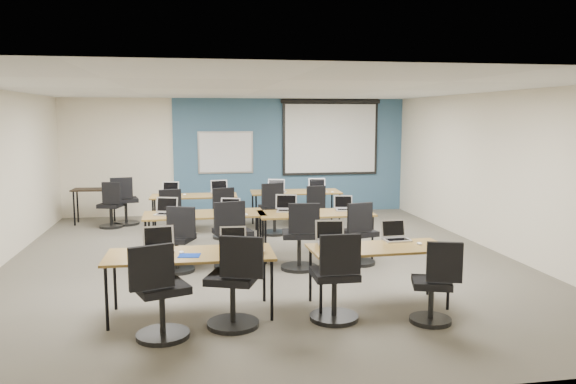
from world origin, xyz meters
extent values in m
cube|color=#6B6354|center=(0.00, 0.00, 0.00)|extent=(8.00, 9.00, 0.02)
cube|color=white|center=(0.00, 0.00, 2.70)|extent=(8.00, 9.00, 0.02)
cube|color=beige|center=(0.00, 4.50, 1.35)|extent=(8.00, 0.04, 2.70)
cube|color=beige|center=(0.00, -4.50, 1.35)|extent=(8.00, 0.04, 2.70)
cube|color=beige|center=(4.00, 0.00, 1.35)|extent=(0.04, 9.00, 2.70)
cube|color=#3D5977|center=(1.25, 4.47, 1.35)|extent=(5.50, 0.04, 2.70)
cube|color=#BDBDBD|center=(-0.30, 4.43, 1.45)|extent=(1.28, 0.02, 0.98)
cube|color=white|center=(-0.30, 4.42, 1.45)|extent=(1.20, 0.02, 0.90)
cube|color=black|center=(2.20, 4.41, 1.80)|extent=(2.32, 0.03, 1.82)
cube|color=white|center=(2.20, 4.40, 1.76)|extent=(2.20, 0.02, 1.62)
cylinder|color=black|center=(2.20, 4.40, 2.64)|extent=(2.40, 0.10, 0.10)
cube|color=#A5612F|center=(-1.12, -2.30, 0.71)|extent=(1.91, 0.79, 0.03)
cylinder|color=black|center=(-2.01, -2.64, 0.35)|extent=(0.04, 0.04, 0.70)
cylinder|color=black|center=(-0.22, -2.64, 0.35)|extent=(0.04, 0.04, 0.70)
cylinder|color=black|center=(-2.01, -1.96, 0.35)|extent=(0.04, 0.04, 0.70)
cylinder|color=black|center=(-0.22, -1.96, 0.35)|extent=(0.04, 0.04, 0.70)
cube|color=#9A633F|center=(1.12, -2.35, 0.71)|extent=(1.67, 0.70, 0.03)
cylinder|color=black|center=(0.34, -2.64, 0.35)|extent=(0.04, 0.04, 0.70)
cylinder|color=black|center=(1.89, -2.64, 0.35)|extent=(0.04, 0.04, 0.70)
cylinder|color=black|center=(0.34, -2.06, 0.35)|extent=(0.04, 0.04, 0.70)
cylinder|color=black|center=(1.89, -2.06, 0.35)|extent=(0.04, 0.04, 0.70)
cube|color=brown|center=(-0.90, 0.37, 0.71)|extent=(1.93, 0.81, 0.03)
cylinder|color=black|center=(-1.80, 0.03, 0.35)|extent=(0.04, 0.04, 0.70)
cylinder|color=black|center=(0.01, 0.03, 0.35)|extent=(0.04, 0.04, 0.70)
cylinder|color=black|center=(-1.80, 0.71, 0.35)|extent=(0.04, 0.04, 0.70)
cylinder|color=black|center=(0.01, 0.71, 0.35)|extent=(0.04, 0.04, 0.70)
cube|color=brown|center=(0.89, 0.14, 0.71)|extent=(1.86, 0.77, 0.03)
cylinder|color=black|center=(0.03, -0.18, 0.35)|extent=(0.04, 0.04, 0.70)
cylinder|color=black|center=(1.76, -0.18, 0.35)|extent=(0.04, 0.04, 0.70)
cylinder|color=black|center=(0.03, 0.47, 0.35)|extent=(0.04, 0.04, 0.70)
cylinder|color=black|center=(1.76, 0.47, 0.35)|extent=(0.04, 0.04, 0.70)
cube|color=#9D6430|center=(-1.05, 2.52, 0.71)|extent=(1.69, 0.71, 0.03)
cylinder|color=black|center=(-1.84, 2.23, 0.35)|extent=(0.04, 0.04, 0.70)
cylinder|color=black|center=(-0.27, 2.23, 0.35)|extent=(0.04, 0.04, 0.70)
cylinder|color=black|center=(-1.84, 2.82, 0.35)|extent=(0.04, 0.04, 0.70)
cylinder|color=black|center=(-0.27, 2.82, 0.35)|extent=(0.04, 0.04, 0.70)
cube|color=#9C6029|center=(1.05, 2.77, 0.71)|extent=(1.86, 0.77, 0.03)
cylinder|color=black|center=(0.18, 2.44, 0.35)|extent=(0.04, 0.04, 0.70)
cylinder|color=black|center=(1.92, 2.44, 0.35)|extent=(0.04, 0.04, 0.70)
cylinder|color=black|center=(0.18, 3.09, 0.35)|extent=(0.04, 0.04, 0.70)
cylinder|color=black|center=(1.92, 3.09, 0.35)|extent=(0.04, 0.04, 0.70)
cube|color=#B0B0BD|center=(-1.49, -2.13, 0.74)|extent=(0.36, 0.26, 0.02)
cube|color=black|center=(-1.49, -2.15, 0.75)|extent=(0.31, 0.15, 0.00)
cube|color=#B0B0BD|center=(-1.49, -1.99, 0.88)|extent=(0.36, 0.07, 0.25)
cube|color=black|center=(-1.49, -2.00, 0.88)|extent=(0.32, 0.05, 0.20)
ellipsoid|color=white|center=(-1.22, -2.28, 0.74)|extent=(0.08, 0.11, 0.03)
cylinder|color=black|center=(-1.41, -2.93, 0.03)|extent=(0.56, 0.56, 0.05)
cylinder|color=black|center=(-1.41, -2.93, 0.25)|extent=(0.06, 0.06, 0.49)
cube|color=black|center=(-1.41, -2.93, 0.53)|extent=(0.49, 0.49, 0.08)
cube|color=black|center=(-1.49, -3.14, 0.81)|extent=(0.45, 0.06, 0.44)
cube|color=#ACACAC|center=(-0.61, -2.14, 0.74)|extent=(0.32, 0.23, 0.02)
cube|color=black|center=(-0.61, -2.16, 0.75)|extent=(0.27, 0.13, 0.00)
cube|color=#ACACAC|center=(-0.61, -2.01, 0.86)|extent=(0.32, 0.06, 0.22)
cube|color=black|center=(-0.61, -2.02, 0.86)|extent=(0.28, 0.04, 0.18)
ellipsoid|color=white|center=(-0.30, -2.35, 0.74)|extent=(0.08, 0.10, 0.03)
cylinder|color=black|center=(-0.67, -2.74, 0.03)|extent=(0.57, 0.57, 0.05)
cylinder|color=black|center=(-0.67, -2.74, 0.25)|extent=(0.06, 0.06, 0.51)
cube|color=black|center=(-0.67, -2.74, 0.55)|extent=(0.51, 0.51, 0.08)
cube|color=black|center=(-0.59, -2.95, 0.83)|extent=(0.46, 0.06, 0.44)
cube|color=#A2A2AC|center=(0.61, -2.10, 0.74)|extent=(0.36, 0.26, 0.02)
cube|color=black|center=(0.61, -2.12, 0.75)|extent=(0.31, 0.15, 0.00)
cube|color=#A2A2AC|center=(0.61, -1.96, 0.88)|extent=(0.36, 0.07, 0.25)
cube|color=black|center=(0.61, -1.97, 0.88)|extent=(0.32, 0.05, 0.20)
ellipsoid|color=white|center=(0.79, -2.36, 0.74)|extent=(0.07, 0.10, 0.03)
cylinder|color=black|center=(0.48, -2.72, 0.03)|extent=(0.55, 0.55, 0.05)
cylinder|color=black|center=(0.48, -2.72, 0.25)|extent=(0.06, 0.06, 0.49)
cube|color=black|center=(0.48, -2.72, 0.53)|extent=(0.49, 0.49, 0.08)
cube|color=black|center=(0.48, -2.95, 0.81)|extent=(0.45, 0.06, 0.44)
cube|color=#ABABAE|center=(1.45, -2.07, 0.74)|extent=(0.32, 0.24, 0.02)
cube|color=black|center=(1.45, -2.09, 0.75)|extent=(0.28, 0.14, 0.00)
cube|color=#ABABAE|center=(1.45, -1.95, 0.87)|extent=(0.32, 0.06, 0.22)
cube|color=black|center=(1.45, -1.95, 0.87)|extent=(0.29, 0.04, 0.18)
ellipsoid|color=white|center=(1.65, -2.31, 0.74)|extent=(0.06, 0.10, 0.03)
cylinder|color=black|center=(1.52, -2.99, 0.03)|extent=(0.47, 0.47, 0.05)
cylinder|color=black|center=(1.52, -2.99, 0.21)|extent=(0.06, 0.06, 0.41)
cube|color=black|center=(1.52, -2.99, 0.45)|extent=(0.41, 0.41, 0.08)
cube|color=black|center=(1.58, -3.17, 0.73)|extent=(0.38, 0.06, 0.44)
cube|color=#ABABB5|center=(-1.49, 0.32, 0.74)|extent=(0.35, 0.26, 0.02)
cube|color=black|center=(-1.49, 0.30, 0.75)|extent=(0.30, 0.15, 0.00)
cube|color=#ABABB5|center=(-1.49, 0.46, 0.88)|extent=(0.35, 0.07, 0.24)
cube|color=black|center=(-1.49, 0.45, 0.88)|extent=(0.31, 0.05, 0.20)
ellipsoid|color=white|center=(-1.13, 0.17, 0.74)|extent=(0.08, 0.11, 0.04)
cylinder|color=black|center=(-1.33, -0.40, 0.03)|extent=(0.52, 0.52, 0.05)
cylinder|color=black|center=(-1.33, -0.40, 0.23)|extent=(0.06, 0.06, 0.46)
cube|color=black|center=(-1.33, -0.40, 0.50)|extent=(0.46, 0.46, 0.08)
cube|color=black|center=(-1.25, -0.60, 0.78)|extent=(0.42, 0.06, 0.44)
cube|color=#A3A3B0|center=(-0.47, 0.24, 0.74)|extent=(0.32, 0.23, 0.02)
cube|color=black|center=(-0.47, 0.22, 0.75)|extent=(0.27, 0.14, 0.00)
cube|color=#A3A3B0|center=(-0.47, 0.37, 0.86)|extent=(0.32, 0.06, 0.22)
cube|color=black|center=(-0.47, 0.36, 0.86)|extent=(0.28, 0.04, 0.18)
ellipsoid|color=white|center=(-0.25, 0.09, 0.74)|extent=(0.06, 0.09, 0.03)
cylinder|color=black|center=(-0.49, -0.33, 0.03)|extent=(0.58, 0.58, 0.05)
cylinder|color=black|center=(-0.49, -0.33, 0.26)|extent=(0.06, 0.06, 0.51)
cube|color=black|center=(-0.49, -0.33, 0.55)|extent=(0.51, 0.51, 0.08)
cube|color=black|center=(-0.55, -0.55, 0.83)|extent=(0.47, 0.06, 0.44)
cube|color=#B5B6BD|center=(0.46, 0.31, 0.74)|extent=(0.35, 0.26, 0.02)
cube|color=black|center=(0.46, 0.29, 0.75)|extent=(0.30, 0.15, 0.00)
cube|color=#B5B6BD|center=(0.46, 0.45, 0.88)|extent=(0.35, 0.07, 0.24)
cube|color=black|center=(0.46, 0.45, 0.88)|extent=(0.31, 0.05, 0.20)
ellipsoid|color=white|center=(0.84, 0.12, 0.74)|extent=(0.06, 0.10, 0.04)
cylinder|color=black|center=(0.49, -0.57, 0.03)|extent=(0.56, 0.56, 0.05)
cylinder|color=black|center=(0.49, -0.57, 0.25)|extent=(0.06, 0.06, 0.50)
cube|color=black|center=(0.49, -0.57, 0.54)|extent=(0.50, 0.50, 0.08)
cube|color=black|center=(0.51, -0.80, 0.82)|extent=(0.45, 0.06, 0.44)
cube|color=#A4A4AD|center=(1.42, 0.26, 0.74)|extent=(0.31, 0.23, 0.02)
cube|color=black|center=(1.42, 0.24, 0.75)|extent=(0.26, 0.13, 0.00)
cube|color=#A4A4AD|center=(1.42, 0.38, 0.86)|extent=(0.31, 0.06, 0.21)
cube|color=black|center=(1.42, 0.37, 0.86)|extent=(0.27, 0.04, 0.18)
ellipsoid|color=white|center=(1.68, 0.09, 0.74)|extent=(0.06, 0.09, 0.03)
cylinder|color=black|center=(1.46, -0.44, 0.03)|extent=(0.51, 0.51, 0.05)
cylinder|color=black|center=(1.46, -0.44, 0.23)|extent=(0.06, 0.06, 0.46)
cube|color=black|center=(1.46, -0.44, 0.50)|extent=(0.46, 0.46, 0.08)
cube|color=black|center=(1.40, -0.64, 0.78)|extent=(0.42, 0.06, 0.44)
cube|color=#A8A8AA|center=(-1.51, 2.68, 0.74)|extent=(0.33, 0.24, 0.02)
cube|color=black|center=(-1.51, 2.66, 0.75)|extent=(0.28, 0.14, 0.00)
cube|color=#A8A8AA|center=(-1.51, 2.81, 0.87)|extent=(0.33, 0.06, 0.23)
cube|color=black|center=(-1.51, 2.80, 0.87)|extent=(0.29, 0.04, 0.19)
ellipsoid|color=white|center=(-1.24, 2.55, 0.74)|extent=(0.08, 0.11, 0.03)
cylinder|color=black|center=(-1.44, 1.81, 0.03)|extent=(0.49, 0.49, 0.05)
cylinder|color=black|center=(-1.44, 1.81, 0.22)|extent=(0.06, 0.06, 0.43)
cube|color=black|center=(-1.44, 1.81, 0.47)|extent=(0.43, 0.43, 0.08)
cube|color=black|center=(-1.48, 1.61, 0.75)|extent=(0.40, 0.06, 0.44)
cube|color=silver|center=(-0.54, 2.72, 0.74)|extent=(0.34, 0.25, 0.02)
cube|color=black|center=(-0.54, 2.70, 0.75)|extent=(0.29, 0.14, 0.00)
cube|color=silver|center=(-0.54, 2.85, 0.87)|extent=(0.34, 0.06, 0.24)
cube|color=black|center=(-0.54, 2.85, 0.87)|extent=(0.30, 0.04, 0.19)
ellipsoid|color=white|center=(-0.30, 2.57, 0.74)|extent=(0.07, 0.11, 0.04)
cylinder|color=black|center=(-0.47, 1.79, 0.03)|extent=(0.50, 0.50, 0.05)
cylinder|color=black|center=(-0.47, 1.79, 0.22)|extent=(0.06, 0.06, 0.44)
cube|color=black|center=(-0.47, 1.79, 0.48)|extent=(0.44, 0.44, 0.08)
cube|color=black|center=(-0.52, 1.60, 0.76)|extent=(0.40, 0.06, 0.44)
cube|color=silver|center=(0.64, 2.63, 0.74)|extent=(0.35, 0.26, 0.02)
cube|color=black|center=(0.64, 2.61, 0.75)|extent=(0.30, 0.15, 0.00)
cube|color=silver|center=(0.64, 2.77, 0.88)|extent=(0.35, 0.06, 0.24)
cube|color=black|center=(0.64, 2.76, 0.88)|extent=(0.31, 0.05, 0.20)
ellipsoid|color=white|center=(0.70, 2.55, 0.74)|extent=(0.07, 0.10, 0.03)
cylinder|color=black|center=(0.49, 2.00, 0.03)|extent=(0.55, 0.55, 0.05)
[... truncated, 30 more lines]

